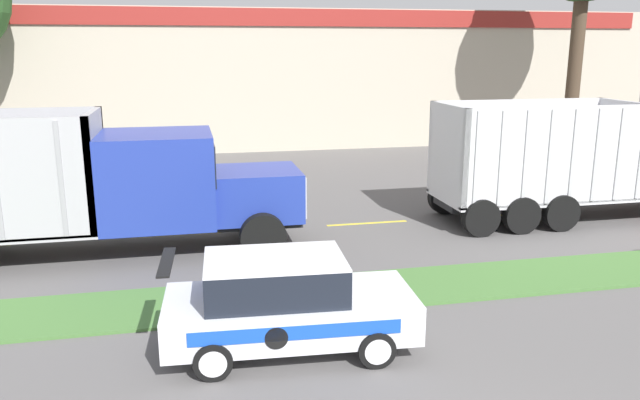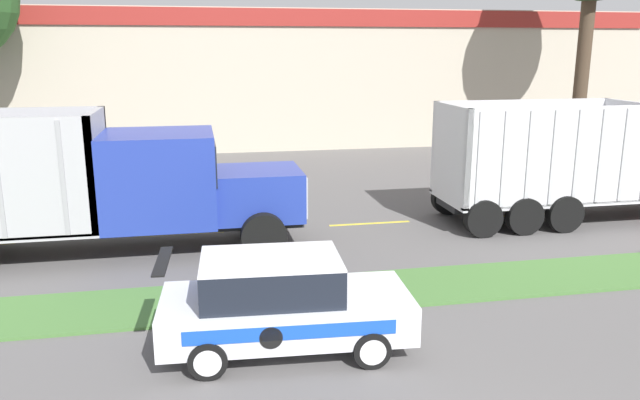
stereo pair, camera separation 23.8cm
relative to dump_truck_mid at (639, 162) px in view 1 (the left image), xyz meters
name	(u,v)px [view 1 (the left image)]	position (x,y,z in m)	size (l,w,h in m)	color
grass_verge	(343,292)	(-10.34, -4.36, -1.59)	(120.00, 2.00, 0.06)	#477538
centre_line_4	(177,235)	(-13.75, 0.64, -1.61)	(2.40, 0.14, 0.01)	yellow
centre_line_5	(367,223)	(-8.35, 0.64, -1.61)	(2.40, 0.14, 0.01)	yellow
centre_line_6	(535,213)	(-2.95, 0.64, -1.61)	(2.40, 0.14, 0.01)	yellow
dump_truck_mid	(639,162)	(0.00, 0.00, 0.00)	(11.17, 2.71, 3.46)	black
dump_truck_trail	(100,191)	(-15.49, -0.58, -0.03)	(11.51, 2.79, 3.52)	black
rally_car	(285,303)	(-11.90, -6.53, -0.78)	(4.24, 2.08, 1.67)	silver
store_building_backdrop	(239,76)	(-10.29, 20.00, 1.79)	(42.84, 12.10, 6.80)	#BCB29E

